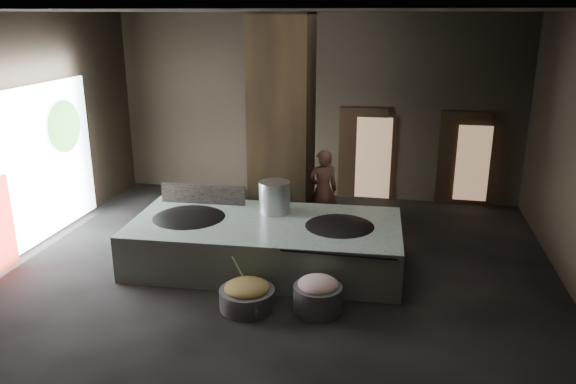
% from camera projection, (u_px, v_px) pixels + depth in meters
% --- Properties ---
extents(floor, '(10.00, 9.00, 0.10)m').
position_uv_depth(floor, '(277.00, 270.00, 10.34)').
color(floor, black).
rests_on(floor, ground).
extents(ceiling, '(10.00, 9.00, 0.10)m').
position_uv_depth(ceiling, '(276.00, 8.00, 8.95)').
color(ceiling, black).
rests_on(ceiling, back_wall).
extents(back_wall, '(10.00, 0.10, 4.50)m').
position_uv_depth(back_wall, '(316.00, 107.00, 13.90)').
color(back_wall, black).
rests_on(back_wall, ground).
extents(front_wall, '(10.00, 0.10, 4.50)m').
position_uv_depth(front_wall, '(175.00, 254.00, 5.40)').
color(front_wall, black).
rests_on(front_wall, ground).
extents(left_wall, '(0.10, 9.00, 4.50)m').
position_uv_depth(left_wall, '(16.00, 136.00, 10.59)').
color(left_wall, black).
rests_on(left_wall, ground).
extents(pillar, '(1.20, 1.20, 4.50)m').
position_uv_depth(pillar, '(282.00, 127.00, 11.48)').
color(pillar, black).
rests_on(pillar, ground).
extents(hearth_platform, '(4.98, 2.54, 0.85)m').
position_uv_depth(hearth_platform, '(266.00, 243.00, 10.33)').
color(hearth_platform, silver).
rests_on(hearth_platform, ground).
extents(platform_cap, '(4.78, 2.29, 0.03)m').
position_uv_depth(platform_cap, '(265.00, 223.00, 10.22)').
color(platform_cap, black).
rests_on(platform_cap, hearth_platform).
extents(wok_left, '(1.54, 1.54, 0.42)m').
position_uv_depth(wok_left, '(189.00, 222.00, 10.46)').
color(wok_left, black).
rests_on(wok_left, hearth_platform).
extents(wok_left_rim, '(1.57, 1.57, 0.05)m').
position_uv_depth(wok_left_rim, '(189.00, 219.00, 10.44)').
color(wok_left_rim, black).
rests_on(wok_left_rim, hearth_platform).
extents(wok_right, '(1.43, 1.43, 0.40)m').
position_uv_depth(wok_right, '(339.00, 231.00, 10.03)').
color(wok_right, black).
rests_on(wok_right, hearth_platform).
extents(wok_right_rim, '(1.47, 1.47, 0.05)m').
position_uv_depth(wok_right_rim, '(340.00, 227.00, 10.01)').
color(wok_right_rim, black).
rests_on(wok_right_rim, hearth_platform).
extents(stock_pot, '(0.59, 0.59, 0.64)m').
position_uv_depth(stock_pot, '(275.00, 198.00, 10.63)').
color(stock_pot, '#BABEC2').
rests_on(stock_pot, hearth_platform).
extents(splash_guard, '(1.70, 0.14, 0.42)m').
position_uv_depth(splash_guard, '(203.00, 195.00, 11.12)').
color(splash_guard, black).
rests_on(splash_guard, hearth_platform).
extents(cook, '(0.76, 0.63, 1.77)m').
position_uv_depth(cook, '(323.00, 191.00, 11.86)').
color(cook, '#975E4D').
rests_on(cook, ground).
extents(veg_basin, '(0.93, 0.93, 0.32)m').
position_uv_depth(veg_basin, '(247.00, 298.00, 8.87)').
color(veg_basin, slate).
rests_on(veg_basin, ground).
extents(veg_fill, '(0.72, 0.72, 0.22)m').
position_uv_depth(veg_fill, '(247.00, 288.00, 8.81)').
color(veg_fill, olive).
rests_on(veg_fill, veg_basin).
extents(ladle, '(0.19, 0.32, 0.62)m').
position_uv_depth(ladle, '(240.00, 271.00, 8.92)').
color(ladle, '#BABEC2').
rests_on(ladle, veg_basin).
extents(meat_basin, '(0.83, 0.83, 0.42)m').
position_uv_depth(meat_basin, '(318.00, 298.00, 8.78)').
color(meat_basin, slate).
rests_on(meat_basin, ground).
extents(meat_fill, '(0.64, 0.64, 0.24)m').
position_uv_depth(meat_fill, '(318.00, 284.00, 8.70)').
color(meat_fill, tan).
rests_on(meat_fill, meat_basin).
extents(doorway_near, '(1.18, 0.08, 2.38)m').
position_uv_depth(doorway_near, '(362.00, 155.00, 13.93)').
color(doorway_near, black).
rests_on(doorway_near, ground).
extents(doorway_near_glow, '(0.86, 0.04, 2.03)m').
position_uv_depth(doorway_near_glow, '(373.00, 158.00, 13.87)').
color(doorway_near_glow, '#8C6647').
rests_on(doorway_near_glow, ground).
extents(doorway_far, '(1.18, 0.08, 2.38)m').
position_uv_depth(doorway_far, '(463.00, 160.00, 13.48)').
color(doorway_far, black).
rests_on(doorway_far, ground).
extents(doorway_far_glow, '(0.77, 0.04, 1.83)m').
position_uv_depth(doorway_far_glow, '(473.00, 164.00, 13.37)').
color(doorway_far_glow, '#8C6647').
rests_on(doorway_far_glow, ground).
extents(left_opening, '(0.04, 4.20, 3.10)m').
position_uv_depth(left_opening, '(32.00, 167.00, 10.96)').
color(left_opening, white).
rests_on(left_opening, ground).
extents(tree_silhouette, '(0.28, 1.10, 1.10)m').
position_uv_depth(tree_silhouette, '(65.00, 126.00, 11.78)').
color(tree_silhouette, '#194714').
rests_on(tree_silhouette, left_opening).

